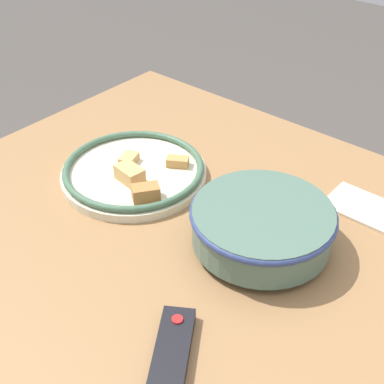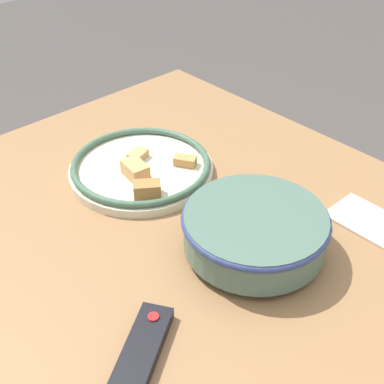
% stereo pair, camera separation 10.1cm
% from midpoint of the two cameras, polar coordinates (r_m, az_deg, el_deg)
% --- Properties ---
extents(dining_table, '(1.26, 1.08, 0.76)m').
position_cam_midpoint_polar(dining_table, '(0.97, -2.38, -11.85)').
color(dining_table, olive).
rests_on(dining_table, ground_plane).
extents(noodle_bowl, '(0.25, 0.25, 0.08)m').
position_cam_midpoint_polar(noodle_bowl, '(0.92, 4.40, -3.64)').
color(noodle_bowl, '#4C6B5B').
rests_on(noodle_bowl, dining_table).
extents(food_plate, '(0.30, 0.30, 0.05)m').
position_cam_midpoint_polar(food_plate, '(1.12, -8.76, 2.07)').
color(food_plate, beige).
rests_on(food_plate, dining_table).
extents(tv_remote, '(0.13, 0.17, 0.02)m').
position_cam_midpoint_polar(tv_remote, '(0.79, -6.10, -17.29)').
color(tv_remote, black).
rests_on(tv_remote, dining_table).
extents(folded_napkin, '(0.14, 0.10, 0.01)m').
position_cam_midpoint_polar(folded_napkin, '(1.07, 15.28, -1.67)').
color(folded_napkin, beige).
rests_on(folded_napkin, dining_table).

